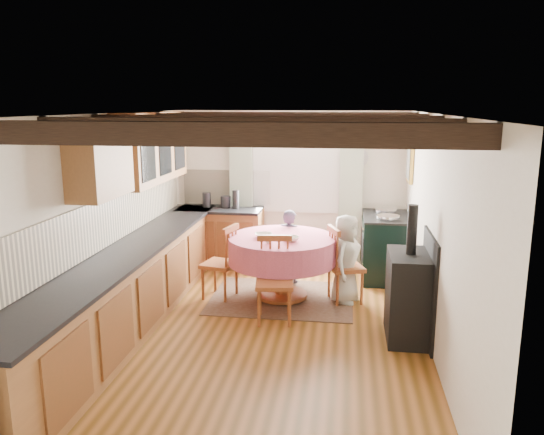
% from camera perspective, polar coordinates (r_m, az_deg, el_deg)
% --- Properties ---
extents(floor, '(3.60, 5.50, 0.00)m').
position_cam_1_polar(floor, '(6.06, -1.09, -12.29)').
color(floor, '#9E5B28').
rests_on(floor, ground).
extents(ceiling, '(3.60, 5.50, 0.00)m').
position_cam_1_polar(ceiling, '(5.52, -1.19, 11.02)').
color(ceiling, white).
rests_on(ceiling, ground).
extents(wall_back, '(3.60, 0.00, 2.40)m').
position_cam_1_polar(wall_back, '(8.35, 1.89, 3.12)').
color(wall_back, silver).
rests_on(wall_back, ground).
extents(wall_front, '(3.60, 0.00, 2.40)m').
position_cam_1_polar(wall_front, '(3.13, -9.43, -12.75)').
color(wall_front, silver).
rests_on(wall_front, ground).
extents(wall_left, '(0.00, 5.50, 2.40)m').
position_cam_1_polar(wall_left, '(6.22, -17.75, -0.59)').
color(wall_left, silver).
rests_on(wall_left, ground).
extents(wall_right, '(0.00, 5.50, 2.40)m').
position_cam_1_polar(wall_right, '(5.68, 17.11, -1.73)').
color(wall_right, silver).
rests_on(wall_right, ground).
extents(beam_a, '(3.60, 0.16, 0.16)m').
position_cam_1_polar(beam_a, '(3.57, -6.42, 8.88)').
color(beam_a, black).
rests_on(beam_a, ceiling).
extents(beam_b, '(3.60, 0.16, 0.16)m').
position_cam_1_polar(beam_b, '(4.54, -3.25, 9.62)').
color(beam_b, black).
rests_on(beam_b, ceiling).
extents(beam_c, '(3.60, 0.16, 0.16)m').
position_cam_1_polar(beam_c, '(5.52, -1.19, 10.08)').
color(beam_c, black).
rests_on(beam_c, ceiling).
extents(beam_d, '(3.60, 0.16, 0.16)m').
position_cam_1_polar(beam_d, '(6.51, 0.25, 10.40)').
color(beam_d, black).
rests_on(beam_d, ceiling).
extents(beam_e, '(3.60, 0.16, 0.16)m').
position_cam_1_polar(beam_e, '(7.50, 1.31, 10.63)').
color(beam_e, black).
rests_on(beam_e, ceiling).
extents(splash_left, '(0.02, 4.50, 0.55)m').
position_cam_1_polar(splash_left, '(6.47, -16.45, -0.02)').
color(splash_left, beige).
rests_on(splash_left, wall_left).
extents(splash_back, '(1.40, 0.02, 0.55)m').
position_cam_1_polar(splash_back, '(8.50, -4.86, 3.24)').
color(splash_back, beige).
rests_on(splash_back, wall_back).
extents(base_cabinet_left, '(0.60, 5.30, 0.88)m').
position_cam_1_polar(base_cabinet_left, '(6.30, -14.82, -7.45)').
color(base_cabinet_left, '#915C30').
rests_on(base_cabinet_left, floor).
extents(base_cabinet_back, '(1.30, 0.60, 0.88)m').
position_cam_1_polar(base_cabinet_back, '(8.39, -5.52, -2.18)').
color(base_cabinet_back, '#915C30').
rests_on(base_cabinet_back, floor).
extents(worktop_left, '(0.64, 5.30, 0.04)m').
position_cam_1_polar(worktop_left, '(6.16, -14.88, -3.42)').
color(worktop_left, black).
rests_on(worktop_left, base_cabinet_left).
extents(worktop_back, '(1.30, 0.64, 0.04)m').
position_cam_1_polar(worktop_back, '(8.27, -5.62, 0.87)').
color(worktop_back, black).
rests_on(worktop_back, base_cabinet_back).
extents(wall_cabinet_glass, '(0.34, 1.80, 0.90)m').
position_cam_1_polar(wall_cabinet_glass, '(7.13, -12.72, 7.36)').
color(wall_cabinet_glass, '#915C30').
rests_on(wall_cabinet_glass, wall_left).
extents(wall_cabinet_solid, '(0.34, 0.90, 0.70)m').
position_cam_1_polar(wall_cabinet_solid, '(5.76, -17.95, 5.50)').
color(wall_cabinet_solid, '#915C30').
rests_on(wall_cabinet_solid, wall_left).
extents(window_frame, '(1.34, 0.03, 1.54)m').
position_cam_1_polar(window_frame, '(8.27, 2.59, 5.83)').
color(window_frame, white).
rests_on(window_frame, wall_back).
extents(window_pane, '(1.20, 0.01, 1.40)m').
position_cam_1_polar(window_pane, '(8.28, 2.59, 5.83)').
color(window_pane, white).
rests_on(window_pane, wall_back).
extents(curtain_left, '(0.35, 0.10, 2.10)m').
position_cam_1_polar(curtain_left, '(8.38, -3.30, 2.45)').
color(curtain_left, beige).
rests_on(curtain_left, wall_back).
extents(curtain_right, '(0.35, 0.10, 2.10)m').
position_cam_1_polar(curtain_right, '(8.22, 8.41, 2.15)').
color(curtain_right, beige).
rests_on(curtain_right, wall_back).
extents(curtain_rod, '(2.00, 0.03, 0.03)m').
position_cam_1_polar(curtain_rod, '(8.14, 2.57, 9.96)').
color(curtain_rod, black).
rests_on(curtain_rod, wall_back).
extents(wall_picture, '(0.04, 0.50, 0.60)m').
position_cam_1_polar(wall_picture, '(7.84, 14.58, 5.84)').
color(wall_picture, gold).
rests_on(wall_picture, wall_right).
extents(wall_plate, '(0.30, 0.02, 0.30)m').
position_cam_1_polar(wall_plate, '(8.21, 9.24, 6.34)').
color(wall_plate, silver).
rests_on(wall_plate, wall_back).
extents(rug, '(1.84, 1.43, 0.01)m').
position_cam_1_polar(rug, '(7.06, 1.07, -8.62)').
color(rug, '#462B1B').
rests_on(rug, floor).
extents(dining_table, '(1.38, 1.38, 0.83)m').
position_cam_1_polar(dining_table, '(6.93, 1.09, -5.43)').
color(dining_table, '#B5495F').
rests_on(dining_table, floor).
extents(chair_near, '(0.48, 0.50, 1.00)m').
position_cam_1_polar(chair_near, '(6.19, 0.26, -6.76)').
color(chair_near, brown).
rests_on(chair_near, floor).
extents(chair_left, '(0.53, 0.51, 0.98)m').
position_cam_1_polar(chair_left, '(6.99, -5.65, -4.70)').
color(chair_left, brown).
rests_on(chair_left, floor).
extents(chair_right, '(0.56, 0.55, 0.99)m').
position_cam_1_polar(chair_right, '(6.89, 7.91, -4.98)').
color(chair_right, brown).
rests_on(chair_right, floor).
extents(aga_range, '(0.67, 1.03, 0.95)m').
position_cam_1_polar(aga_range, '(7.91, 12.05, -3.02)').
color(aga_range, black).
rests_on(aga_range, floor).
extents(cast_iron_stove, '(0.44, 0.74, 1.48)m').
position_cam_1_polar(cast_iron_stove, '(5.88, 14.53, -5.77)').
color(cast_iron_stove, black).
rests_on(cast_iron_stove, floor).
extents(child_far, '(0.44, 0.36, 1.06)m').
position_cam_1_polar(child_far, '(7.52, 1.85, -3.11)').
color(child_far, '#434157').
rests_on(child_far, floor).
extents(child_right, '(0.52, 0.65, 1.15)m').
position_cam_1_polar(child_right, '(6.84, 7.91, -4.42)').
color(child_right, beige).
rests_on(child_right, floor).
extents(bowl_a, '(0.27, 0.27, 0.06)m').
position_cam_1_polar(bowl_a, '(6.77, -0.90, -1.94)').
color(bowl_a, silver).
rests_on(bowl_a, dining_table).
extents(bowl_b, '(0.28, 0.28, 0.06)m').
position_cam_1_polar(bowl_b, '(6.59, 2.03, -2.31)').
color(bowl_b, silver).
rests_on(bowl_b, dining_table).
extents(cup, '(0.14, 0.14, 0.09)m').
position_cam_1_polar(cup, '(6.50, -0.35, -2.35)').
color(cup, silver).
rests_on(cup, dining_table).
extents(canister_tall, '(0.13, 0.13, 0.23)m').
position_cam_1_polar(canister_tall, '(8.36, -7.01, 1.89)').
color(canister_tall, '#262628').
rests_on(canister_tall, worktop_back).
extents(canister_wide, '(0.16, 0.16, 0.18)m').
position_cam_1_polar(canister_wide, '(8.29, -4.97, 1.68)').
color(canister_wide, '#262628').
rests_on(canister_wide, worktop_back).
extents(canister_slim, '(0.10, 0.10, 0.29)m').
position_cam_1_polar(canister_slim, '(8.19, -3.90, 1.95)').
color(canister_slim, '#262628').
rests_on(canister_slim, worktop_back).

